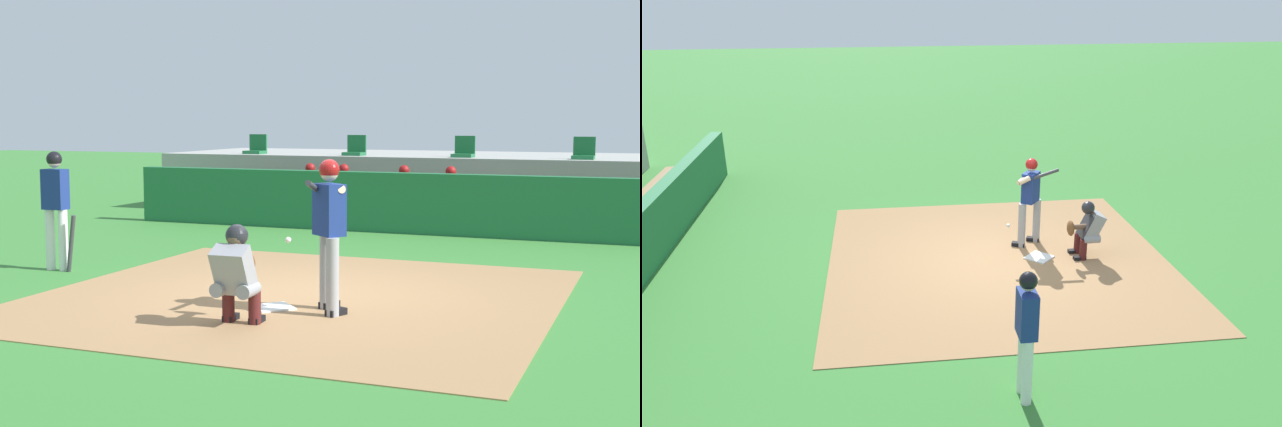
{
  "view_description": "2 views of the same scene",
  "coord_description": "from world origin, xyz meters",
  "views": [
    {
      "loc": [
        4.34,
        -10.08,
        2.27
      ],
      "look_at": [
        0.0,
        0.7,
        1.0
      ],
      "focal_mm": 48.98,
      "sensor_mm": 36.0,
      "label": 1
    },
    {
      "loc": [
        -10.77,
        2.11,
        5.09
      ],
      "look_at": [
        0.0,
        0.7,
        1.0
      ],
      "focal_mm": 35.36,
      "sensor_mm": 36.0,
      "label": 2
    }
  ],
  "objects": [
    {
      "name": "ground_plane",
      "position": [
        0.0,
        0.0,
        0.0
      ],
      "size": [
        80.0,
        80.0,
        0.0
      ],
      "primitive_type": "plane",
      "color": "#387A33"
    },
    {
      "name": "dirt_infield",
      "position": [
        0.0,
        0.0,
        0.01
      ],
      "size": [
        6.4,
        6.4,
        0.01
      ],
      "primitive_type": "cube",
      "color": "#9E754C",
      "rests_on": "ground"
    },
    {
      "name": "home_plate",
      "position": [
        0.0,
        -0.8,
        0.02
      ],
      "size": [
        0.62,
        0.62,
        0.02
      ],
      "primitive_type": "cube",
      "rotation": [
        0.0,
        0.0,
        0.79
      ],
      "color": "white",
      "rests_on": "dirt_infield"
    },
    {
      "name": "batter_at_plate",
      "position": [
        0.69,
        -0.75,
        1.04
      ],
      "size": [
        0.52,
        0.91,
        1.8
      ],
      "color": "#99999E",
      "rests_on": "ground"
    },
    {
      "name": "catcher_crouched",
      "position": [
        -0.01,
        -1.7,
        0.61
      ],
      "size": [
        0.49,
        1.91,
        1.13
      ],
      "color": "gray",
      "rests_on": "ground"
    },
    {
      "name": "on_deck_batter",
      "position": [
        -4.14,
        0.44,
        1.02
      ],
      "size": [
        0.58,
        0.23,
        1.79
      ],
      "color": "silver",
      "rests_on": "ground"
    },
    {
      "name": "dugout_wall",
      "position": [
        0.0,
        6.5,
        0.6
      ],
      "size": [
        13.0,
        0.3,
        1.2
      ],
      "primitive_type": "cube",
      "color": "#1E6638",
      "rests_on": "ground"
    },
    {
      "name": "dugout_bench",
      "position": [
        0.0,
        7.5,
        0.23
      ],
      "size": [
        11.8,
        0.44,
        0.45
      ],
      "primitive_type": "cube",
      "color": "olive",
      "rests_on": "ground"
    },
    {
      "name": "dugout_player_0",
      "position": [
        -2.96,
        7.34,
        0.67
      ],
      "size": [
        0.49,
        0.7,
        1.3
      ],
      "color": "#939399",
      "rests_on": "ground"
    },
    {
      "name": "dugout_player_1",
      "position": [
        -2.17,
        7.34,
        0.67
      ],
      "size": [
        0.49,
        0.7,
        1.3
      ],
      "color": "#939399",
      "rests_on": "ground"
    },
    {
      "name": "dugout_player_2",
      "position": [
        -0.83,
        7.34,
        0.67
      ],
      "size": [
        0.49,
        0.7,
        1.3
      ],
      "color": "#939399",
      "rests_on": "ground"
    },
    {
      "name": "dugout_player_3",
      "position": [
        0.16,
        7.34,
        0.67
      ],
      "size": [
        0.49,
        0.7,
        1.3
      ],
      "color": "#939399",
      "rests_on": "ground"
    },
    {
      "name": "stands_platform",
      "position": [
        0.0,
        10.9,
        0.7
      ],
      "size": [
        15.0,
        4.4,
        1.4
      ],
      "primitive_type": "cube",
      "color": "#9E9E99",
      "rests_on": "ground"
    },
    {
      "name": "stadium_seat_0",
      "position": [
        -5.2,
        9.38,
        1.53
      ],
      "size": [
        0.46,
        0.46,
        0.48
      ],
      "color": "#196033",
      "rests_on": "stands_platform"
    },
    {
      "name": "stadium_seat_1",
      "position": [
        -2.6,
        9.38,
        1.53
      ],
      "size": [
        0.46,
        0.46,
        0.48
      ],
      "color": "#196033",
      "rests_on": "stands_platform"
    },
    {
      "name": "stadium_seat_2",
      "position": [
        0.0,
        9.38,
        1.53
      ],
      "size": [
        0.46,
        0.46,
        0.48
      ],
      "color": "#196033",
      "rests_on": "stands_platform"
    },
    {
      "name": "stadium_seat_3",
      "position": [
        2.6,
        9.38,
        1.53
      ],
      "size": [
        0.46,
        0.46,
        0.48
      ],
      "color": "#196033",
      "rests_on": "stands_platform"
    }
  ]
}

